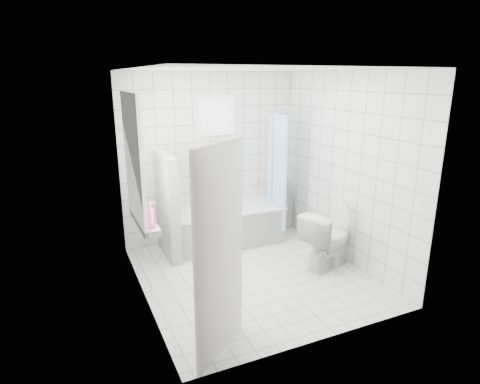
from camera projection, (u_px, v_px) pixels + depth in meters
name	position (u px, v px, depth m)	size (l,w,h in m)	color
ground	(253.00, 275.00, 5.29)	(3.00, 3.00, 0.00)	white
ceiling	(255.00, 69.00, 4.57)	(3.00, 3.00, 0.00)	white
wall_back	(211.00, 158.00, 6.24)	(2.80, 0.02, 2.60)	white
wall_front	(327.00, 217.00, 3.62)	(2.80, 0.02, 2.60)	white
wall_left	(139.00, 192.00, 4.38)	(0.02, 3.00, 2.60)	white
wall_right	(345.00, 169.00, 5.48)	(0.02, 3.00, 2.60)	white
window_left	(136.00, 160.00, 4.57)	(0.01, 0.90, 1.40)	white
window_back	(218.00, 116.00, 6.06)	(0.50, 0.01, 0.50)	white
window_sill	(144.00, 220.00, 4.80)	(0.18, 1.02, 0.08)	white
door	(220.00, 254.00, 3.56)	(0.04, 0.80, 2.00)	silver
bathtub	(227.00, 225.00, 6.23)	(1.73, 0.77, 0.58)	white
partition_wall	(167.00, 206.00, 5.69)	(0.15, 0.85, 1.50)	white
tiled_ledge	(280.00, 212.00, 6.89)	(0.40, 0.24, 0.55)	white
toilet	(327.00, 239.00, 5.42)	(0.45, 0.79, 0.81)	white
curtain_rod	(275.00, 112.00, 6.06)	(0.02, 0.02, 0.80)	silver
shower_curtain	(278.00, 172.00, 6.19)	(0.14, 0.48, 1.78)	#56ABFF
tub_faucet	(224.00, 185.00, 6.41)	(0.18, 0.06, 0.06)	silver
sill_bottles	(146.00, 211.00, 4.65)	(0.16, 0.79, 0.29)	pink
ledge_bottles	(281.00, 191.00, 6.76)	(0.20, 0.16, 0.26)	red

